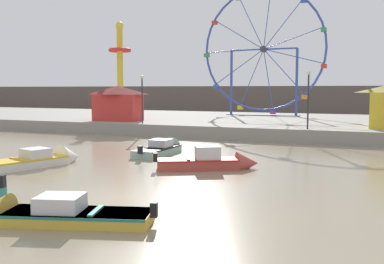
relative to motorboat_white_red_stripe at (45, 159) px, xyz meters
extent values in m
plane|color=gray|center=(7.28, -4.96, -0.30)|extent=(240.00, 240.00, 0.00)
cube|color=gray|center=(7.28, 26.19, 0.21)|extent=(110.00, 22.99, 1.02)
cube|color=#564C47|center=(7.28, 47.74, 1.90)|extent=(140.00, 3.00, 4.40)
cube|color=silver|center=(-0.31, -0.96, -0.07)|extent=(2.78, 4.35, 0.46)
cube|color=gold|center=(-0.31, -0.96, 0.13)|extent=(2.78, 4.32, 0.08)
cone|color=silver|center=(0.48, 1.48, -0.07)|extent=(1.79, 1.53, 1.52)
cube|color=silver|center=(-0.16, -0.48, 0.40)|extent=(1.59, 1.55, 0.47)
cube|color=gold|center=(-0.47, -1.44, 0.20)|extent=(1.34, 0.57, 0.06)
cube|color=#B24238|center=(7.87, 1.93, -0.03)|extent=(4.07, 3.02, 0.52)
cube|color=#B2231E|center=(7.87, 1.93, 0.19)|extent=(4.05, 3.02, 0.08)
cone|color=#B24238|center=(10.06, 3.16, -0.03)|extent=(1.53, 1.56, 1.17)
cube|color=black|center=(6.05, 0.91, 0.34)|extent=(0.29, 0.31, 0.44)
cube|color=silver|center=(8.30, 2.18, 0.55)|extent=(1.52, 1.44, 0.65)
cube|color=#B2231E|center=(7.44, 1.69, 0.26)|extent=(0.65, 0.99, 0.06)
cube|color=#93BCAD|center=(3.75, 5.54, -0.07)|extent=(1.44, 3.95, 0.46)
cube|color=black|center=(3.75, 5.54, 0.12)|extent=(1.46, 3.91, 0.08)
cone|color=#93BCAD|center=(3.74, 8.04, -0.07)|extent=(1.36, 1.09, 1.36)
cube|color=black|center=(3.75, 3.47, 0.27)|extent=(0.24, 0.20, 0.44)
cube|color=silver|center=(3.75, 6.03, 0.39)|extent=(1.15, 1.19, 0.45)
cube|color=black|center=(3.75, 5.05, 0.19)|extent=(1.22, 0.16, 0.06)
cube|color=gold|center=(8.13, -7.94, -0.11)|extent=(4.56, 2.65, 0.37)
cube|color=#237566|center=(8.13, -7.94, 0.03)|extent=(4.52, 2.65, 0.08)
cube|color=black|center=(10.29, -7.25, 0.18)|extent=(0.26, 0.29, 0.44)
cube|color=silver|center=(7.61, -8.10, 0.31)|extent=(1.58, 1.46, 0.47)
cube|color=#237566|center=(8.65, -7.77, 0.10)|extent=(0.51, 1.19, 0.06)
cube|color=black|center=(3.78, -6.56, 0.36)|extent=(0.26, 0.29, 0.44)
torus|color=#334CA8|center=(3.58, 31.31, 8.04)|extent=(13.67, 0.24, 13.67)
cylinder|color=#38383D|center=(3.58, 31.31, 8.04)|extent=(0.70, 0.50, 0.70)
cylinder|color=#334CA8|center=(0.70, 31.31, 9.77)|extent=(5.80, 0.08, 3.53)
cube|color=red|center=(-2.18, 31.31, 11.22)|extent=(0.56, 0.48, 0.44)
cylinder|color=#334CA8|center=(0.23, 31.31, 7.94)|extent=(6.72, 0.08, 0.28)
cube|color=#33934C|center=(-3.13, 31.31, 7.56)|extent=(0.56, 0.48, 0.44)
cylinder|color=#334CA8|center=(0.81, 31.31, 6.14)|extent=(5.58, 0.08, 3.87)
cube|color=#3356B7|center=(-1.96, 31.31, 3.96)|extent=(0.56, 0.48, 0.44)
cylinder|color=#334CA8|center=(2.28, 31.31, 4.95)|extent=(2.68, 0.08, 6.22)
cube|color=yellow|center=(0.98, 31.31, 1.57)|extent=(0.56, 0.48, 0.44)
cylinder|color=#334CA8|center=(4.16, 31.31, 4.73)|extent=(1.23, 0.08, 6.63)
cube|color=purple|center=(4.74, 31.31, 1.14)|extent=(0.56, 0.48, 0.44)
cylinder|color=#334CA8|center=(5.86, 31.31, 5.57)|extent=(4.61, 0.08, 5.00)
cube|color=orange|center=(8.13, 31.31, 2.82)|extent=(0.56, 0.48, 0.44)
cylinder|color=#334CA8|center=(6.83, 31.31, 7.19)|extent=(6.52, 0.08, 1.77)
cube|color=red|center=(10.08, 31.31, 6.06)|extent=(0.56, 0.48, 0.44)
cylinder|color=#334CA8|center=(6.78, 31.31, 9.08)|extent=(6.41, 0.08, 2.16)
cube|color=#33934C|center=(9.97, 31.31, 9.85)|extent=(0.56, 0.48, 0.44)
cylinder|color=#334CA8|center=(5.70, 31.31, 10.64)|extent=(4.31, 0.08, 5.26)
cube|color=#3356B7|center=(7.83, 31.31, 12.97)|extent=(0.56, 0.48, 0.44)
cylinder|color=#334CA8|center=(3.96, 31.31, 11.38)|extent=(0.83, 0.08, 6.68)
cylinder|color=#334CA8|center=(2.10, 31.31, 11.05)|extent=(3.05, 0.08, 6.06)
cylinder|color=#334CA8|center=(-0.11, 31.31, 4.38)|extent=(0.28, 0.28, 7.32)
cylinder|color=#334CA8|center=(7.28, 31.31, 4.38)|extent=(0.28, 0.28, 7.32)
cylinder|color=#334CA8|center=(3.58, 31.31, 8.04)|extent=(7.39, 0.18, 0.18)
cube|color=#4C4C51|center=(3.58, 31.31, 0.76)|extent=(8.19, 1.20, 0.08)
cylinder|color=gold|center=(-12.86, 28.07, 5.76)|extent=(0.70, 0.70, 10.07)
torus|color=red|center=(-12.86, 28.07, 8.23)|extent=(2.64, 2.64, 0.44)
sphere|color=yellow|center=(-12.86, 28.07, 11.10)|extent=(0.90, 0.90, 0.90)
cube|color=#4C4C51|center=(-12.86, 28.07, 0.84)|extent=(2.80, 2.80, 0.24)
cube|color=red|center=(-6.71, 17.78, 1.96)|extent=(4.35, 2.89, 2.46)
pyramid|color=maroon|center=(-6.71, 17.78, 3.57)|extent=(4.79, 3.17, 0.80)
cylinder|color=#2D2D33|center=(-2.97, 15.70, 2.63)|extent=(0.12, 0.12, 3.81)
sphere|color=#F2EACC|center=(-2.97, 15.70, 4.67)|extent=(0.32, 0.32, 0.32)
cylinder|color=#2D2D33|center=(11.01, 15.62, 2.72)|extent=(0.12, 0.12, 3.99)
sphere|color=#F2EACC|center=(11.01, 15.62, 4.86)|extent=(0.32, 0.32, 0.32)
camera|label=1|loc=(16.43, -18.79, 3.66)|focal=42.92mm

